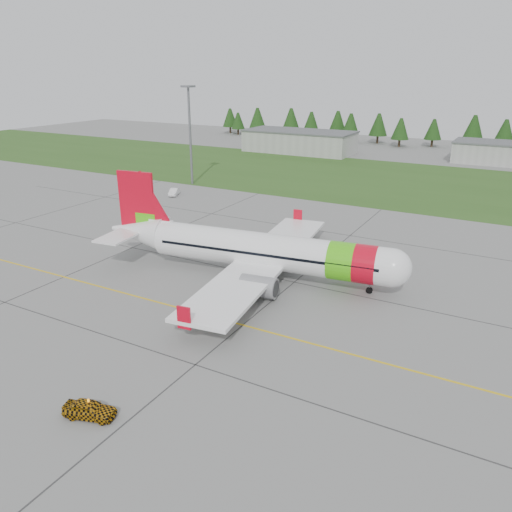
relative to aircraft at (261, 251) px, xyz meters
The scene contains 10 objects.
ground 20.64m from the aircraft, 106.44° to the right, with size 320.00×320.00×0.00m, color gray.
aircraft is the anchor object (origin of this frame).
follow_me_car 28.80m from the aircraft, 86.90° to the right, with size 1.55×1.31×3.85m, color orange.
service_van 44.76m from the aircraft, 141.03° to the left, with size 1.46×1.38×4.18m, color white.
grass_strip 62.82m from the aircraft, 95.27° to the left, with size 320.00×50.00×0.03m, color #30561E.
taxi_guideline 13.32m from the aircraft, 116.55° to the right, with size 120.00×0.25×0.02m, color gold.
hangar_west 97.28m from the aircraft, 111.57° to the left, with size 32.00×14.00×6.00m, color #A8A8A3.
hangar_east 100.33m from the aircraft, 78.95° to the left, with size 24.00×12.00×5.20m, color #A8A8A3.
floodlight_mast 54.31m from the aircraft, 134.47° to the left, with size 0.50×0.50×20.00m, color slate.
treeline 118.62m from the aircraft, 92.78° to the left, with size 160.00×8.00×10.00m, color #1C3F14, non-canonical shape.
Camera 1 is at (32.05, -29.29, 23.50)m, focal length 35.00 mm.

